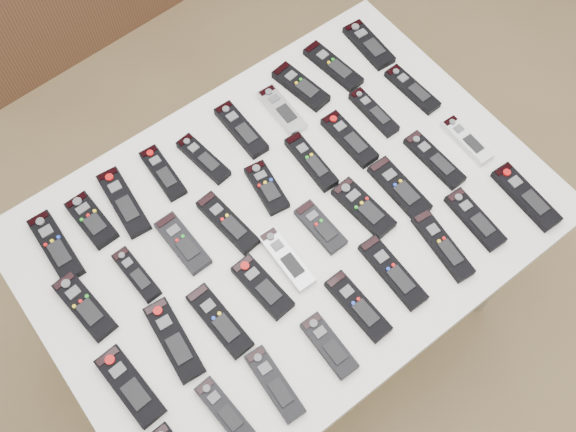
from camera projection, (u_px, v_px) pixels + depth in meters
ground at (311, 340)px, 2.24m from camera, size 4.00×4.00×0.00m
table at (288, 230)px, 1.63m from camera, size 1.25×0.88×0.78m
remote_0 at (56, 247)px, 1.53m from camera, size 0.06×0.19×0.02m
remote_1 at (92, 220)px, 1.56m from camera, size 0.07×0.15×0.02m
remote_2 at (124, 202)px, 1.59m from camera, size 0.07×0.20×0.02m
remote_3 at (163, 173)px, 1.62m from camera, size 0.06×0.17×0.02m
remote_4 at (203, 159)px, 1.64m from camera, size 0.07×0.17×0.02m
remote_5 at (241, 130)px, 1.68m from camera, size 0.05×0.18×0.02m
remote_6 at (282, 110)px, 1.71m from camera, size 0.06×0.16×0.02m
remote_7 at (301, 87)px, 1.74m from camera, size 0.08×0.18×0.02m
remote_8 at (333, 66)px, 1.78m from camera, size 0.07×0.19×0.02m
remote_9 at (369, 45)px, 1.81m from camera, size 0.07×0.18×0.02m
remote_10 at (85, 306)px, 1.46m from camera, size 0.08×0.18×0.02m
remote_11 at (137, 275)px, 1.50m from camera, size 0.05×0.15×0.02m
remote_12 at (183, 243)px, 1.54m from camera, size 0.06×0.17×0.02m
remote_13 at (228, 223)px, 1.56m from camera, size 0.07×0.19×0.02m
remote_14 at (267, 188)px, 1.60m from camera, size 0.08×0.15×0.02m
remote_15 at (311, 162)px, 1.64m from camera, size 0.05×0.18×0.02m
remote_16 at (349, 139)px, 1.67m from camera, size 0.05×0.18×0.02m
remote_17 at (374, 112)px, 1.71m from camera, size 0.04×0.16×0.02m
remote_18 at (412, 89)px, 1.74m from camera, size 0.05×0.18×0.02m
remote_19 at (130, 386)px, 1.38m from camera, size 0.07×0.19×0.02m
remote_20 at (174, 340)px, 1.43m from camera, size 0.08×0.20×0.02m
remote_21 at (220, 321)px, 1.45m from camera, size 0.06×0.19×0.02m
remote_22 at (262, 287)px, 1.48m from camera, size 0.07×0.17×0.02m
remote_23 at (286, 259)px, 1.52m from camera, size 0.05×0.17×0.02m
remote_24 at (320, 227)px, 1.56m from camera, size 0.05×0.15×0.02m
remote_25 at (363, 208)px, 1.58m from camera, size 0.07×0.17×0.02m
remote_26 at (399, 188)px, 1.60m from camera, size 0.06×0.18×0.02m
remote_27 at (434, 160)px, 1.64m from camera, size 0.05×0.18×0.02m
remote_28 at (467, 140)px, 1.67m from camera, size 0.05×0.16×0.02m
remote_30 at (224, 411)px, 1.36m from camera, size 0.06×0.16×0.02m
remote_31 at (275, 384)px, 1.39m from camera, size 0.06×0.17×0.02m
remote_32 at (329, 346)px, 1.42m from camera, size 0.05×0.15×0.02m
remote_33 at (358, 306)px, 1.46m from camera, size 0.06×0.18×0.02m
remote_34 at (393, 272)px, 1.50m from camera, size 0.06×0.20×0.02m
remote_35 at (443, 245)px, 1.53m from camera, size 0.07×0.20×0.02m
remote_36 at (475, 219)px, 1.56m from camera, size 0.06×0.17×0.02m
remote_37 at (526, 197)px, 1.59m from camera, size 0.06×0.20×0.02m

